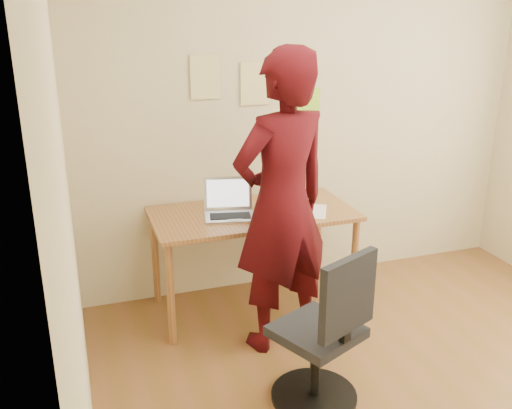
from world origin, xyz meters
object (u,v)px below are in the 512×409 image
object	(u,v)px
desk	(253,223)
person	(282,205)
phone	(300,217)
office_chair	(325,341)
laptop	(229,208)

from	to	relation	value
desk	person	world-z (taller)	person
phone	office_chair	bearing A→B (deg)	-91.75
laptop	person	xyz separation A→B (m)	(0.20, -0.47, 0.15)
laptop	phone	size ratio (longest dim) A/B	2.75
desk	office_chair	world-z (taller)	office_chair
desk	person	xyz separation A→B (m)	(0.03, -0.48, 0.29)
laptop	office_chair	world-z (taller)	laptop
phone	person	distance (m)	0.41
desk	laptop	world-z (taller)	laptop
person	office_chair	bearing A→B (deg)	73.54
office_chair	phone	bearing A→B (deg)	51.16
laptop	phone	xyz separation A→B (m)	(0.44, -0.20, -0.05)
phone	office_chair	distance (m)	1.03
laptop	person	size ratio (longest dim) A/B	0.21
office_chair	person	bearing A→B (deg)	65.18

